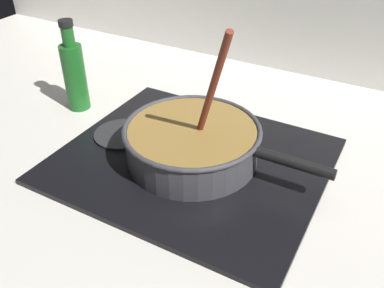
{
  "coord_description": "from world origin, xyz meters",
  "views": [
    {
      "loc": [
        0.34,
        -0.43,
        0.55
      ],
      "look_at": [
        -0.02,
        0.21,
        0.05
      ],
      "focal_mm": 39.05,
      "sensor_mm": 36.0,
      "label": 1
    }
  ],
  "objects": [
    {
      "name": "ground",
      "position": [
        0.0,
        0.0,
        -0.02
      ],
      "size": [
        2.4,
        1.6,
        0.04
      ],
      "primitive_type": "cube",
      "color": "beige"
    },
    {
      "name": "hob_plate",
      "position": [
        -0.02,
        0.21,
        0.01
      ],
      "size": [
        0.56,
        0.48,
        0.01
      ],
      "primitive_type": "cube",
      "color": "black",
      "rests_on": "ground"
    },
    {
      "name": "burner_ring",
      "position": [
        -0.02,
        0.21,
        0.02
      ],
      "size": [
        0.18,
        0.18,
        0.01
      ],
      "primitive_type": "torus",
      "color": "#592D0C",
      "rests_on": "hob_plate"
    },
    {
      "name": "spare_burner",
      "position": [
        -0.21,
        0.21,
        0.01
      ],
      "size": [
        0.13,
        0.13,
        0.01
      ],
      "primitive_type": "cylinder",
      "color": "#262628",
      "rests_on": "hob_plate"
    },
    {
      "name": "cooking_pan",
      "position": [
        -0.02,
        0.21,
        0.06
      ],
      "size": [
        0.44,
        0.29,
        0.32
      ],
      "color": "#38383D",
      "rests_on": "hob_plate"
    },
    {
      "name": "sauce_bottle",
      "position": [
        -0.4,
        0.29,
        0.1
      ],
      "size": [
        0.06,
        0.06,
        0.24
      ],
      "color": "#19591E",
      "rests_on": "ground"
    }
  ]
}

